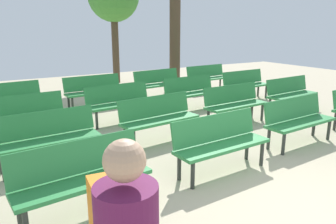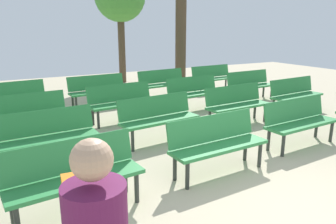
% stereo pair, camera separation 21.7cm
% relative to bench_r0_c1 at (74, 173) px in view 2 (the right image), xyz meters
% --- Properties ---
extents(ground_plane, '(25.52, 25.52, 0.00)m').
position_rel_bench_r0_c1_xyz_m(ground_plane, '(2.23, -1.45, -0.50)').
color(ground_plane, '#BCAD8E').
extents(bench_r0_c1, '(1.64, 0.63, 0.87)m').
position_rel_bench_r0_c1_xyz_m(bench_r0_c1, '(0.00, 0.00, 0.00)').
color(bench_r0_c1, '#2D8442').
rests_on(bench_r0_c1, ground_plane).
extents(bench_r0_c2, '(1.62, 0.56, 0.87)m').
position_rel_bench_r0_c1_xyz_m(bench_r0_c2, '(2.15, 0.09, 0.00)').
color(bench_r0_c2, '#2D8442').
rests_on(bench_r0_c2, ground_plane).
extents(bench_r0_c3, '(1.62, 0.57, 0.87)m').
position_rel_bench_r0_c1_xyz_m(bench_r0_c3, '(4.22, 0.29, 0.00)').
color(bench_r0_c3, '#2D8442').
rests_on(bench_r0_c3, ground_plane).
extents(bench_r1_c1, '(1.62, 0.57, 0.87)m').
position_rel_bench_r0_c1_xyz_m(bench_r1_c1, '(-0.07, 1.65, 0.00)').
color(bench_r1_c1, '#2D8442').
rests_on(bench_r1_c1, ground_plane).
extents(bench_r1_c2, '(1.64, 0.64, 0.87)m').
position_rel_bench_r0_c1_xyz_m(bench_r1_c2, '(2.01, 1.77, 0.00)').
color(bench_r1_c2, '#2D8442').
rests_on(bench_r1_c2, ground_plane).
extents(bench_r1_c3, '(1.62, 0.56, 0.87)m').
position_rel_bench_r0_c1_xyz_m(bench_r1_c3, '(4.10, 1.94, 0.00)').
color(bench_r1_c3, '#2D8442').
rests_on(bench_r1_c3, ground_plane).
extents(bench_r1_c4, '(1.63, 0.59, 0.87)m').
position_rel_bench_r0_c1_xyz_m(bench_r1_c4, '(6.17, 2.06, 0.00)').
color(bench_r1_c4, '#2D8442').
rests_on(bench_r1_c4, ground_plane).
extents(bench_r2_c1, '(1.62, 0.56, 0.87)m').
position_rel_bench_r0_c1_xyz_m(bench_r2_c1, '(-0.23, 3.23, 0.00)').
color(bench_r2_c1, '#2D8442').
rests_on(bench_r2_c1, ground_plane).
extents(bench_r2_c2, '(1.64, 0.64, 0.87)m').
position_rel_bench_r0_c1_xyz_m(bench_r2_c2, '(1.87, 3.39, 0.00)').
color(bench_r2_c2, '#2D8442').
rests_on(bench_r2_c2, ground_plane).
extents(bench_r2_c3, '(1.64, 0.62, 0.87)m').
position_rel_bench_r0_c1_xyz_m(bench_r2_c3, '(3.99, 3.53, 0.00)').
color(bench_r2_c3, '#2D8442').
rests_on(bench_r2_c3, ground_plane).
extents(bench_r2_c4, '(1.62, 0.56, 0.87)m').
position_rel_bench_r0_c1_xyz_m(bench_r2_c4, '(6.10, 3.69, 0.00)').
color(bench_r2_c4, '#2D8442').
rests_on(bench_r2_c4, ground_plane).
extents(bench_r3_c1, '(1.64, 0.64, 0.87)m').
position_rel_bench_r0_c1_xyz_m(bench_r3_c1, '(-0.38, 4.93, 0.00)').
color(bench_r3_c1, '#2D8442').
rests_on(bench_r3_c1, ground_plane).
extents(bench_r3_c2, '(1.63, 0.58, 0.87)m').
position_rel_bench_r0_c1_xyz_m(bench_r3_c2, '(1.80, 5.04, 0.00)').
color(bench_r3_c2, '#2D8442').
rests_on(bench_r3_c2, ground_plane).
extents(bench_r3_c3, '(1.64, 0.63, 0.87)m').
position_rel_bench_r0_c1_xyz_m(bench_r3_c3, '(3.91, 5.20, 0.00)').
color(bench_r3_c3, '#2D8442').
rests_on(bench_r3_c3, ground_plane).
extents(bench_r3_c4, '(1.63, 0.60, 0.87)m').
position_rel_bench_r0_c1_xyz_m(bench_r3_c4, '(5.94, 5.38, 0.00)').
color(bench_r3_c4, '#2D8442').
rests_on(bench_r3_c4, ground_plane).
extents(tree_1, '(0.40, 0.40, 3.39)m').
position_rel_bench_r0_c1_xyz_m(tree_1, '(5.54, 6.88, 1.19)').
color(tree_1, '#4C3A28').
rests_on(tree_1, ground_plane).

